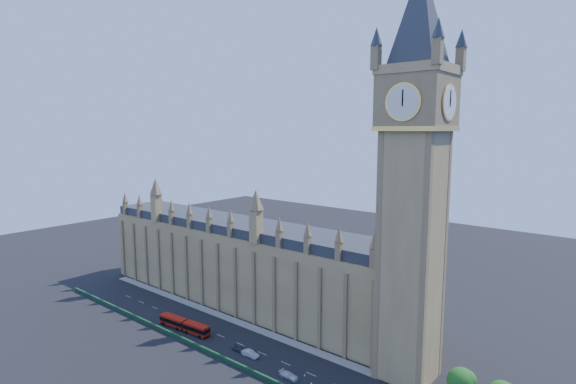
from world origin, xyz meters
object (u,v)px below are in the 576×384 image
Objects in this scene: car_grey at (240,348)px; car_white at (289,376)px; car_silver at (250,354)px; red_bus at (184,325)px.

car_white is (18.34, -1.94, -0.06)m from car_grey.
car_white is (14.23, -1.67, -0.09)m from car_silver.
car_grey reaches higher than car_white.
red_bus reaches higher than car_grey.
red_bus reaches higher than car_silver.
red_bus is 3.76× the size of car_white.
car_silver is (25.79, 1.15, -0.85)m from red_bus.
car_grey is 0.94× the size of car_silver.
car_silver is at bearing -95.19° from car_grey.
red_bus is 21.74m from car_grey.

